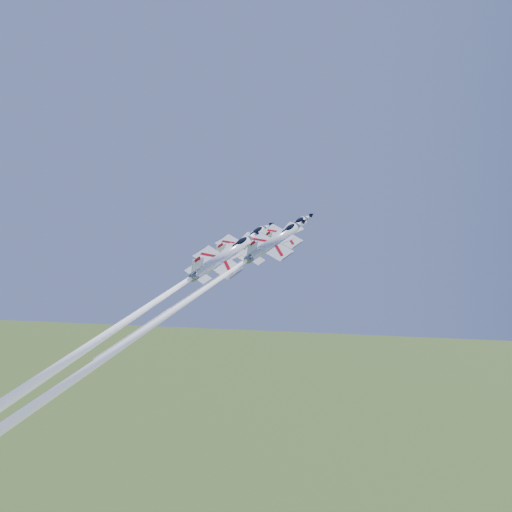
# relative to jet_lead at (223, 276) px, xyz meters

# --- Properties ---
(jet_lead) EXTENTS (25.01, 33.74, 35.23)m
(jet_lead) POSITION_rel_jet_lead_xyz_m (0.00, 0.00, 0.00)
(jet_lead) COLOR white
(jet_left) EXTENTS (30.89, 42.54, 46.56)m
(jet_left) POSITION_rel_jet_lead_xyz_m (-13.12, -4.84, -5.07)
(jet_left) COLOR white
(jet_right) EXTENTS (30.45, 42.03, 46.22)m
(jet_right) POSITION_rel_jet_lead_xyz_m (-5.48, -12.11, -3.40)
(jet_right) COLOR white
(jet_slot) EXTENTS (27.97, 37.20, 37.54)m
(jet_slot) POSITION_rel_jet_lead_xyz_m (-11.64, -11.68, -4.02)
(jet_slot) COLOR white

